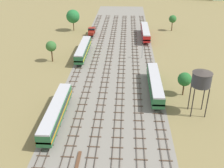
# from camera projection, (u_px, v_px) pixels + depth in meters

# --- Properties ---
(ground_plane) EXTENTS (480.00, 480.00, 0.00)m
(ground_plane) POSITION_uv_depth(u_px,v_px,m) (115.00, 61.00, 88.87)
(ground_plane) COLOR olive
(ballast_bed) EXTENTS (26.15, 176.00, 0.01)m
(ballast_bed) POSITION_uv_depth(u_px,v_px,m) (115.00, 61.00, 88.87)
(ballast_bed) COLOR gray
(ballast_bed) RESTS_ON ground
(track_far_left) EXTENTS (2.40, 126.00, 0.29)m
(track_far_left) POSITION_uv_depth(u_px,v_px,m) (82.00, 59.00, 90.24)
(track_far_left) COLOR #47382D
(track_far_left) RESTS_ON ground
(track_left) EXTENTS (2.40, 126.00, 0.29)m
(track_left) POSITION_uv_depth(u_px,v_px,m) (95.00, 59.00, 90.02)
(track_left) COLOR #47382D
(track_left) RESTS_ON ground
(track_centre_left) EXTENTS (2.40, 126.00, 0.29)m
(track_centre_left) POSITION_uv_depth(u_px,v_px,m) (109.00, 60.00, 89.81)
(track_centre_left) COLOR #47382D
(track_centre_left) RESTS_ON ground
(track_centre) EXTENTS (2.40, 126.00, 0.29)m
(track_centre) POSITION_uv_depth(u_px,v_px,m) (122.00, 60.00, 89.59)
(track_centre) COLOR #47382D
(track_centre) RESTS_ON ground
(track_centre_right) EXTENTS (2.40, 126.00, 0.29)m
(track_centre_right) POSITION_uv_depth(u_px,v_px,m) (135.00, 60.00, 89.37)
(track_centre_right) COLOR #47382D
(track_centre_right) RESTS_ON ground
(track_right) EXTENTS (2.40, 126.00, 0.29)m
(track_right) POSITION_uv_depth(u_px,v_px,m) (149.00, 60.00, 89.15)
(track_right) COLOR #47382D
(track_right) RESTS_ON ground
(diesel_railcar_far_left_nearest) EXTENTS (2.96, 20.50, 3.80)m
(diesel_railcar_far_left_nearest) POSITION_uv_depth(u_px,v_px,m) (56.00, 111.00, 57.53)
(diesel_railcar_far_left_nearest) COLOR #286638
(diesel_railcar_far_left_nearest) RESTS_ON ground
(diesel_railcar_right_near) EXTENTS (2.96, 20.50, 3.80)m
(diesel_railcar_right_near) POSITION_uv_depth(u_px,v_px,m) (155.00, 83.00, 69.04)
(diesel_railcar_right_near) COLOR #286638
(diesel_railcar_right_near) RESTS_ON ground
(diesel_railcar_far_left_mid) EXTENTS (2.96, 20.50, 3.80)m
(diesel_railcar_far_left_mid) POSITION_uv_depth(u_px,v_px,m) (83.00, 49.00, 91.48)
(diesel_railcar_far_left_mid) COLOR #286638
(diesel_railcar_far_left_mid) RESTS_ON ground
(diesel_railcar_right_midfar) EXTENTS (2.96, 20.50, 3.80)m
(diesel_railcar_right_midfar) POSITION_uv_depth(u_px,v_px,m) (145.00, 32.00, 109.76)
(diesel_railcar_right_midfar) COLOR red
(diesel_railcar_right_midfar) RESTS_ON ground
(shunter_loco_far_left_far) EXTENTS (2.74, 8.46, 3.10)m
(shunter_loco_far_left_far) POSITION_uv_depth(u_px,v_px,m) (92.00, 31.00, 113.12)
(shunter_loco_far_left_far) COLOR maroon
(shunter_loco_far_left_far) RESTS_ON ground
(water_tower) EXTENTS (4.35, 4.35, 10.58)m
(water_tower) POSITION_uv_depth(u_px,v_px,m) (202.00, 79.00, 57.69)
(water_tower) COLOR #2D2826
(water_tower) RESTS_ON ground
(signal_post_nearest) EXTENTS (0.28, 0.47, 5.93)m
(signal_post_nearest) POSITION_uv_depth(u_px,v_px,m) (142.00, 48.00, 89.50)
(signal_post_nearest) COLOR gray
(signal_post_nearest) RESTS_ON ground
(lineside_tree_0) EXTENTS (3.46, 3.46, 6.17)m
(lineside_tree_0) POSITION_uv_depth(u_px,v_px,m) (185.00, 79.00, 67.04)
(lineside_tree_0) COLOR #4C331E
(lineside_tree_0) RESTS_ON ground
(lineside_tree_1) EXTENTS (3.25, 3.25, 6.87)m
(lineside_tree_1) POSITION_uv_depth(u_px,v_px,m) (173.00, 19.00, 117.75)
(lineside_tree_1) COLOR #4C331E
(lineside_tree_1) RESTS_ON ground
(lineside_tree_2) EXTENTS (3.38, 3.38, 6.91)m
(lineside_tree_2) POSITION_uv_depth(u_px,v_px,m) (51.00, 46.00, 86.37)
(lineside_tree_2) COLOR #4C331E
(lineside_tree_2) RESTS_ON ground
(lineside_tree_3) EXTENTS (5.77, 5.77, 9.22)m
(lineside_tree_3) POSITION_uv_depth(u_px,v_px,m) (73.00, 16.00, 117.31)
(lineside_tree_3) COLOR #4C331E
(lineside_tree_3) RESTS_ON ground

